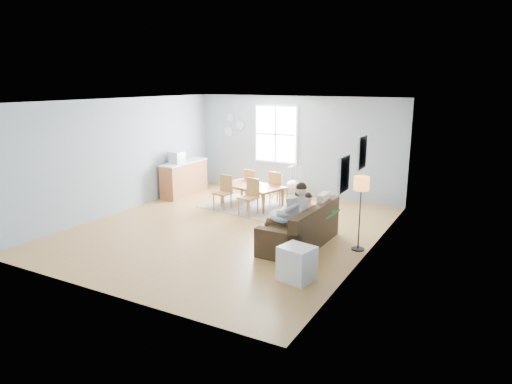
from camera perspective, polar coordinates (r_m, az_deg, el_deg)
The scene contains 22 objects.
room at distance 9.37m, azimuth -3.64°, elevation 9.63°, with size 8.40×9.40×3.90m.
window at distance 12.74m, azimuth 2.52°, elevation 7.23°, with size 1.32×0.08×1.62m.
pictures at distance 7.24m, azimuth 12.04°, elevation 3.61°, with size 0.05×1.34×0.74m.
wall_plates at distance 13.41m, azimuth -2.90°, elevation 8.32°, with size 0.67×0.02×0.66m.
sofa at distance 8.80m, azimuth 5.76°, elevation -4.91°, with size 0.90×2.01×0.81m.
green_throw at distance 9.34m, azimuth 7.06°, elevation -2.37°, with size 0.91×0.74×0.04m, color #155D27.
beige_pillow at distance 9.05m, azimuth 8.39°, elevation -1.57°, with size 0.13×0.45×0.45m, color tan.
father at distance 8.48m, azimuth 4.24°, elevation -2.69°, with size 0.94×0.46×1.31m.
nursing_pillow at distance 8.57m, azimuth 3.34°, elevation -3.03°, with size 0.50×0.50×0.14m, color #C6E8F8.
infant at distance 8.57m, azimuth 3.41°, elevation -2.38°, with size 0.20×0.38×0.14m.
toddler at distance 8.88m, azimuth 5.90°, elevation -2.06°, with size 0.52×0.26×0.81m.
floor_lamp at distance 8.51m, azimuth 13.01°, elevation 0.29°, with size 0.28×0.28×1.40m.
storage_cube at distance 7.32m, azimuth 5.08°, elevation -8.87°, with size 0.59×0.54×0.56m.
rug at distance 11.52m, azimuth -0.61°, elevation -1.79°, with size 2.25×1.71×0.01m, color gray.
dining_table at distance 11.45m, azimuth -0.62°, elevation -0.50°, with size 1.56×0.87×0.55m, color brown.
chair_sw at distance 11.24m, azimuth -4.02°, elevation 0.20°, with size 0.40×0.40×0.83m.
chair_se at distance 10.73m, azimuth -0.73°, elevation -0.31°, with size 0.45×0.45×0.86m.
chair_nw at distance 12.08m, azimuth -0.52°, elevation 1.16°, with size 0.44×0.44×0.83m.
chair_ne at distance 11.60m, azimuth 2.63°, elevation 0.75°, with size 0.46×0.46×0.86m.
counter at distance 12.80m, azimuth -8.95°, elevation 1.76°, with size 0.53×1.67×0.93m.
monitor at distance 12.44m, azimuth -9.86°, elevation 4.25°, with size 0.36×0.35×0.32m.
baby_swing at distance 12.33m, azimuth 4.68°, elevation 1.05°, with size 0.97×0.98×0.87m.
Camera 1 is at (5.00, -7.89, 3.08)m, focal length 32.00 mm.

